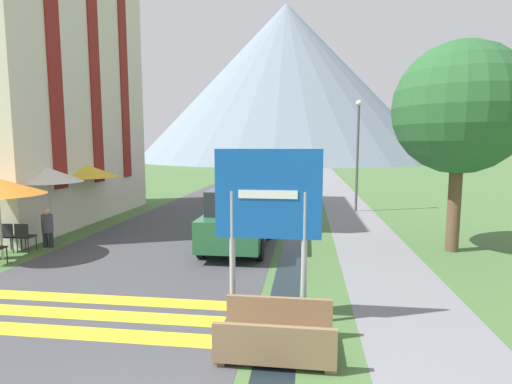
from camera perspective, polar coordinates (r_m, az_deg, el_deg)
name	(u,v)px	position (r m, az deg, el deg)	size (l,w,h in m)	color
ground_plane	(279,198)	(23.35, 3.29, -0.80)	(160.00, 160.00, 0.00)	#476B38
road	(258,181)	(33.49, 0.23, 1.52)	(6.40, 60.00, 0.01)	#424247
footpath	(331,182)	(33.29, 10.71, 1.37)	(2.20, 60.00, 0.01)	slate
drainage_channel	(302,182)	(33.24, 6.57, 1.43)	(0.60, 60.00, 0.00)	black
crosswalk_marking	(78,314)	(8.28, -24.07, -15.61)	(5.44, 1.84, 0.01)	yellow
mountain_distant	(286,83)	(81.49, 4.25, 15.24)	(57.49, 57.49, 30.15)	slate
hotel_building	(29,49)	(19.05, -29.65, 17.28)	(5.88, 9.75, 12.77)	beige
road_sign	(268,210)	(6.74, 1.72, -2.61)	(1.81, 0.11, 3.01)	#9E9EA3
footbridge	(276,338)	(6.32, 2.94, -20.06)	(1.70, 1.10, 0.65)	#846647
parked_car_near	(238,218)	(11.87, -2.59, -3.76)	(1.78, 3.98, 1.82)	#28663D
parked_car_far	(263,187)	(20.55, 1.05, 0.74)	(1.98, 4.56, 1.82)	black
cafe_chair_near_left	(24,235)	(13.24, -30.20, -5.32)	(0.40, 0.40, 0.85)	#232328
cafe_chair_near_right	(9,235)	(13.51, -31.82, -5.20)	(0.40, 0.40, 0.85)	#232328
cafe_umbrella_middle_white	(47,175)	(14.56, -27.64, 2.20)	(2.21, 2.21, 2.36)	#B7B2A8
cafe_umbrella_rear_yellow	(85,171)	(16.54, -23.28, 2.83)	(2.49, 2.49, 2.35)	#B7B2A8
person_seated_far	(47,226)	(13.56, -27.66, -4.26)	(0.32, 0.32, 1.20)	#282833
streetlamp	(358,146)	(18.88, 14.32, 6.38)	(0.28, 0.28, 5.07)	#515156
tree_by_path	(460,109)	(12.74, 27.11, 10.53)	(3.68, 3.68, 5.93)	brown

